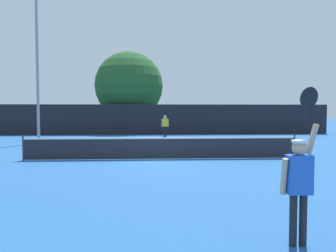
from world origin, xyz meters
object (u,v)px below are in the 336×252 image
Objects in this scene: player_serving at (299,176)px; light_pole at (37,59)px; parked_car_mid at (126,123)px; parked_car_far at (221,123)px; parked_car_near at (81,122)px; player_receiving at (165,124)px; large_tree at (129,86)px; tennis_ball at (134,156)px.

player_serving is 19.73m from light_pole.
parked_car_far is (10.06, -1.50, 0.00)m from parked_car_mid.
parked_car_mid is at bearing -17.56° from parked_car_near.
player_serving is 20.99m from player_receiving.
light_pole is 1.24× the size of large_tree.
tennis_ball is at bearing 107.22° from player_serving.
parked_car_near is (-9.08, 11.51, -0.28)m from player_receiving.
light_pole is at bearing 120.06° from player_serving.
light_pole reaches higher than parked_car_mid.
player_serving is at bearing -83.18° from parked_car_mid.
player_serving is at bearing 93.05° from player_receiving.
large_tree reaches higher than player_receiving.
player_receiving is at bearing 93.05° from player_serving.
parked_car_near is 1.00× the size of parked_car_far.
light_pole is 19.60m from parked_car_far.
parked_car_mid is (-1.85, 20.19, 0.74)m from tennis_ball.
player_serving reaches higher than player_receiving.
parked_car_far is (5.14, 28.63, -0.34)m from player_serving.
light_pole is at bearing -111.73° from parked_car_mid.
player_receiving is at bearing 26.84° from light_pole.
large_tree is at bearing -81.85° from parked_car_mid.
parked_car_mid is (-3.81, 9.17, -0.28)m from player_receiving.
parked_car_far is (15.33, -3.84, 0.00)m from parked_car_near.
tennis_ball is at bearing -45.69° from light_pole.
parked_car_near is at bearing 153.60° from parked_car_mid.
parked_car_near is 15.80m from parked_car_far.
player_serving reaches higher than parked_car_far.
player_serving is 0.26× the size of light_pole.
large_tree is (-4.39, 27.29, 3.44)m from player_serving.
tennis_ball is 20.29m from parked_car_mid.
player_receiving is 0.39× the size of parked_car_near.
tennis_ball is 0.02× the size of parked_car_near.
tennis_ball is 0.01× the size of large_tree.
player_serving is 0.59× the size of parked_car_mid.
parked_car_far is (8.22, 18.70, 0.74)m from tennis_ball.
tennis_ball is at bearing -85.67° from large_tree.
large_tree reaches higher than tennis_ball.
parked_car_far is at bearing 39.04° from light_pole.
player_receiving reaches higher than parked_car_far.
parked_car_near is at bearing 107.52° from tennis_ball.
player_receiving reaches higher than parked_car_near.
player_serving is 37.26× the size of tennis_ball.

